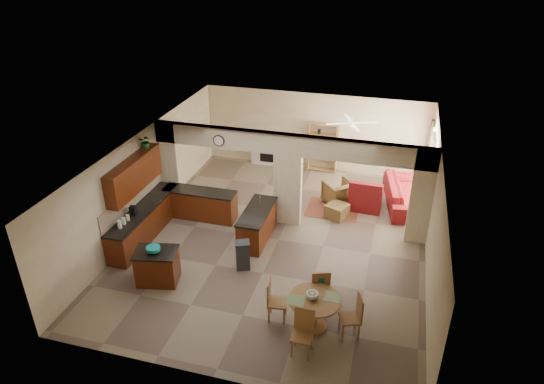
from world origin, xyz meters
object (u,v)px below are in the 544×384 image
(armchair, at_px, (338,193))
(sofa, at_px, (404,193))
(kitchen_island, at_px, (157,266))
(dining_table, at_px, (314,308))

(armchair, bearing_deg, sofa, 152.91)
(sofa, height_order, armchair, armchair)
(kitchen_island, distance_m, sofa, 7.99)
(sofa, relative_size, armchair, 3.09)
(dining_table, xyz_separation_m, armchair, (-0.32, 5.65, -0.13))
(sofa, bearing_deg, dining_table, 154.90)
(sofa, bearing_deg, kitchen_island, 124.80)
(armchair, bearing_deg, kitchen_island, 13.19)
(dining_table, distance_m, sofa, 6.38)
(kitchen_island, bearing_deg, armchair, 41.90)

